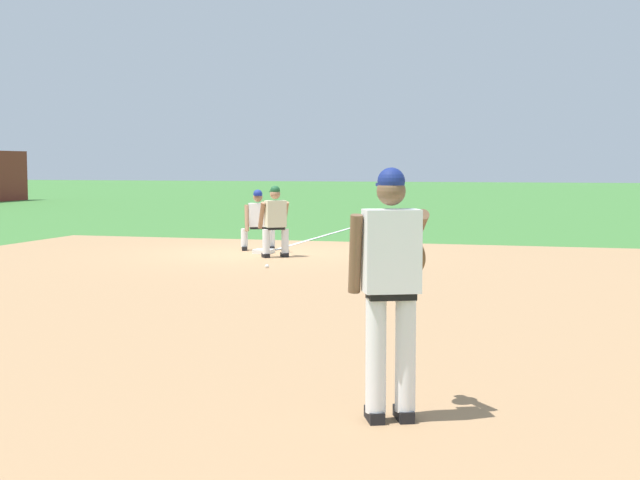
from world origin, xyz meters
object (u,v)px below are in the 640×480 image
first_base_bag (264,251)px  baserunner (275,219)px  baseball (267,266)px  pitcher (392,278)px  first_baseman (259,217)px

first_base_bag → baserunner: baserunner is taller
baseball → pitcher: (-8.92, -4.04, 1.02)m
pitcher → first_baseman: (12.05, 5.30, -0.33)m
first_base_bag → pitcher: (-11.47, -5.00, 1.01)m
first_base_bag → first_baseman: bearing=27.6°
pitcher → baserunner: size_ratio=1.27×
pitcher → baserunner: bearing=22.7°
pitcher → baserunner: (10.75, 4.49, -0.27)m
first_base_bag → baseball: first_base_bag is taller
pitcher → first_baseman: pitcher is taller
first_baseman → baserunner: (-1.30, -0.81, 0.06)m
first_baseman → baserunner: bearing=-148.1°
baseball → pitcher: pitcher is taller
baseball → first_base_bag: bearing=20.5°
pitcher → first_baseman: 13.17m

